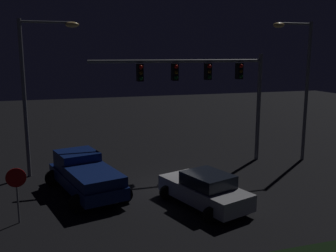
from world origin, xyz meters
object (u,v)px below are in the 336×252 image
(pickup_truck, at_px, (84,173))
(street_lamp_right, at_px, (300,75))
(stop_sign, at_px, (17,185))
(street_lamp_left, at_px, (36,79))
(car_sedan, at_px, (205,190))
(traffic_signal_gantry, at_px, (208,80))

(pickup_truck, height_order, street_lamp_right, street_lamp_right)
(street_lamp_right, relative_size, stop_sign, 3.75)
(pickup_truck, distance_m, street_lamp_right, 13.78)
(street_lamp_left, bearing_deg, street_lamp_right, -6.07)
(pickup_truck, distance_m, car_sedan, 5.76)
(street_lamp_right, bearing_deg, stop_sign, -164.33)
(car_sedan, height_order, street_lamp_left, street_lamp_left)
(car_sedan, bearing_deg, street_lamp_left, 28.05)
(traffic_signal_gantry, xyz_separation_m, street_lamp_right, (5.55, -0.90, 0.22))
(traffic_signal_gantry, distance_m, stop_sign, 12.03)
(traffic_signal_gantry, relative_size, street_lamp_right, 1.24)
(traffic_signal_gantry, bearing_deg, stop_sign, -152.47)
(pickup_truck, xyz_separation_m, street_lamp_left, (-1.99, 3.43, 4.22))
(stop_sign, bearing_deg, traffic_signal_gantry, 27.53)
(pickup_truck, xyz_separation_m, car_sedan, (4.80, -3.18, -0.26))
(street_lamp_left, bearing_deg, stop_sign, -97.47)
(street_lamp_left, xyz_separation_m, street_lamp_right, (14.98, -1.59, 0.02))
(car_sedan, distance_m, street_lamp_right, 10.61)
(traffic_signal_gantry, bearing_deg, pickup_truck, -159.78)
(pickup_truck, height_order, traffic_signal_gantry, traffic_signal_gantry)
(traffic_signal_gantry, height_order, street_lamp_right, street_lamp_right)
(street_lamp_left, xyz_separation_m, stop_sign, (-0.79, -6.02, -3.66))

